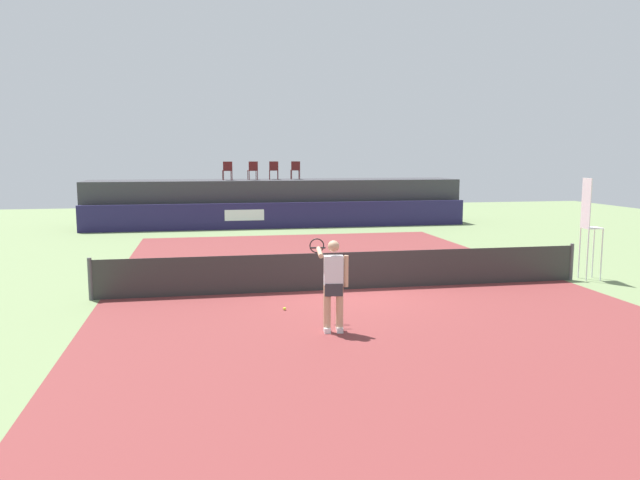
% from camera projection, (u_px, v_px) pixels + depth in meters
% --- Properties ---
extents(ground_plane, '(48.00, 48.00, 0.00)m').
position_uv_depth(ground_plane, '(325.00, 268.00, 18.46)').
color(ground_plane, '#6B7F51').
extents(court_inner, '(12.00, 22.00, 0.00)m').
position_uv_depth(court_inner, '(349.00, 289.00, 15.55)').
color(court_inner, maroon).
rests_on(court_inner, ground).
extents(sponsor_wall, '(18.00, 0.22, 1.20)m').
position_uv_depth(sponsor_wall, '(281.00, 216.00, 28.60)').
color(sponsor_wall, '#231E4C').
rests_on(sponsor_wall, ground).
extents(spectator_platform, '(18.00, 2.80, 2.20)m').
position_uv_depth(spectator_platform, '(276.00, 202.00, 30.28)').
color(spectator_platform, '#38383D').
rests_on(spectator_platform, ground).
extents(spectator_chair_far_left, '(0.47, 0.47, 0.89)m').
position_uv_depth(spectator_chair_far_left, '(227.00, 170.00, 29.39)').
color(spectator_chair_far_left, '#561919').
rests_on(spectator_chair_far_left, spectator_platform).
extents(spectator_chair_left, '(0.48, 0.48, 0.89)m').
position_uv_depth(spectator_chair_left, '(253.00, 170.00, 29.61)').
color(spectator_chair_left, '#561919').
rests_on(spectator_chair_left, spectator_platform).
extents(spectator_chair_center, '(0.47, 0.47, 0.89)m').
position_uv_depth(spectator_chair_center, '(274.00, 169.00, 30.08)').
color(spectator_chair_center, '#561919').
rests_on(spectator_chair_center, spectator_platform).
extents(spectator_chair_right, '(0.46, 0.46, 0.89)m').
position_uv_depth(spectator_chair_right, '(295.00, 169.00, 30.44)').
color(spectator_chair_right, '#561919').
rests_on(spectator_chair_right, spectator_platform).
extents(umpire_chair, '(0.47, 0.47, 2.76)m').
position_uv_depth(umpire_chair, '(589.00, 222.00, 16.59)').
color(umpire_chair, white).
rests_on(umpire_chair, ground).
extents(tennis_net, '(12.40, 0.02, 0.95)m').
position_uv_depth(tennis_net, '(349.00, 271.00, 15.48)').
color(tennis_net, '#2D2D2D').
rests_on(tennis_net, ground).
extents(net_post_near, '(0.10, 0.10, 1.00)m').
position_uv_depth(net_post_near, '(90.00, 279.00, 14.31)').
color(net_post_near, '#4C4C51').
rests_on(net_post_near, ground).
extents(net_post_far, '(0.10, 0.10, 1.00)m').
position_uv_depth(net_post_far, '(571.00, 262.00, 16.64)').
color(net_post_far, '#4C4C51').
rests_on(net_post_far, ground).
extents(tennis_player, '(0.60, 1.18, 1.77)m').
position_uv_depth(tennis_player, '(333.00, 282.00, 11.67)').
color(tennis_player, white).
rests_on(tennis_player, court_inner).
extents(tennis_ball, '(0.07, 0.07, 0.07)m').
position_uv_depth(tennis_ball, '(285.00, 309.00, 13.42)').
color(tennis_ball, '#D8EA33').
rests_on(tennis_ball, court_inner).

